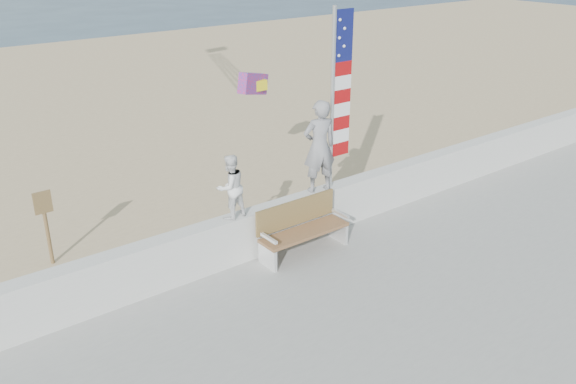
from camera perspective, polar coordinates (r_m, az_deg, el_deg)
name	(u,v)px	position (r m, az deg, el deg)	size (l,w,h in m)	color
ground	(343,301)	(10.57, 5.14, -10.10)	(220.00, 220.00, 0.00)	#2B4356
sand	(125,156)	(17.55, -14.97, 3.28)	(90.00, 40.00, 0.08)	tan
seawall	(273,226)	(11.60, -1.39, -3.20)	(30.00, 0.35, 0.90)	silver
adult	(319,147)	(11.70, 2.95, 4.27)	(0.67, 0.44, 1.83)	gray
child	(230,187)	(10.70, -5.42, 0.48)	(0.57, 0.45, 1.18)	white
bench	(301,227)	(11.42, 1.26, -3.31)	(1.80, 0.57, 1.00)	#8A603C
flag	(337,92)	(11.69, 4.64, 9.30)	(0.50, 0.08, 3.50)	silver
parafoil_kite	(254,84)	(14.02, -3.21, 10.07)	(0.95, 0.55, 0.64)	red
sign	(46,222)	(11.89, -21.72, -2.59)	(0.32, 0.07, 1.46)	brown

